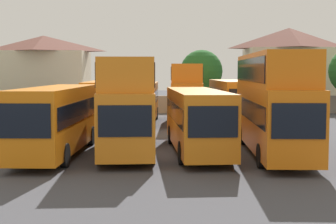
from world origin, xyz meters
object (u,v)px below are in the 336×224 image
bus_7 (189,90)px  bus_8 (234,99)px  house_terrace_left (46,71)px  bus_2 (130,100)px  bus_1 (60,116)px  bus_3 (199,117)px  house_terrace_centre (291,68)px  bus_4 (275,98)px  tree_behind_wall (204,71)px  bus_6 (143,100)px  bus_5 (107,99)px

bus_7 → bus_8: 3.89m
house_terrace_left → bus_2: bearing=-69.3°
bus_2 → house_terrace_left: (-12.62, 33.44, 1.55)m
house_terrace_left → bus_1: bearing=-75.1°
bus_3 → bus_8: size_ratio=0.95×
bus_7 → bus_3: bearing=1.4°
bus_1 → house_terrace_centre: (19.70, 32.66, 2.74)m
bus_4 → bus_8: 16.07m
bus_1 → bus_7: bus_7 is taller
bus_4 → bus_8: (-0.06, 16.04, -0.91)m
bus_8 → house_terrace_left: size_ratio=1.08×
bus_2 → tree_behind_wall: 28.48m
bus_6 → bus_1: bearing=-10.9°
bus_3 → house_terrace_centre: size_ratio=1.09×
bus_8 → tree_behind_wall: 12.70m
bus_2 → bus_6: bearing=177.2°
bus_1 → bus_3: bus_1 is taller
bus_8 → house_terrace_left: house_terrace_left is taller
bus_2 → house_terrace_centre: 35.86m
bus_1 → house_terrace_centre: bearing=150.0°
house_terrace_left → house_terrace_centre: bearing=-2.9°
bus_3 → bus_5: (-6.78, 15.05, 0.10)m
house_terrace_left → house_terrace_centre: house_terrace_centre is taller
bus_1 → tree_behind_wall: (9.32, 28.54, 2.33)m
bus_1 → bus_5: bearing=179.5°
bus_3 → bus_8: bearing=162.2°
bus_2 → house_terrace_centre: house_terrace_centre is taller
bus_6 → house_terrace_left: size_ratio=0.97×
bus_5 → bus_7: 6.90m
bus_6 → bus_7: size_ratio=0.99×
bus_4 → tree_behind_wall: (-1.80, 28.41, 1.40)m
bus_8 → house_terrace_centre: house_terrace_centre is taller
bus_3 → bus_4: bus_4 is taller
bus_3 → bus_6: 16.08m
bus_1 → bus_3: (7.22, 0.61, -0.10)m
bus_2 → house_terrace_centre: size_ratio=1.05×
bus_3 → bus_8: (3.84, 15.56, 0.12)m
bus_6 → bus_8: bus_8 is taller
bus_2 → bus_3: size_ratio=0.97×
bus_2 → tree_behind_wall: size_ratio=1.60×
house_terrace_centre → bus_7: bearing=-127.6°
bus_2 → bus_8: bus_2 is taller
bus_4 → bus_8: size_ratio=1.03×
house_terrace_centre → bus_2: bearing=-116.8°
bus_4 → house_terrace_left: size_ratio=1.11×
bus_3 → house_terrace_centre: house_terrace_centre is taller
bus_7 → bus_8: bus_7 is taller
bus_4 → bus_2: bearing=-92.4°
house_terrace_left → bus_7: bearing=-47.3°
bus_3 → bus_1: bearing=-89.2°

